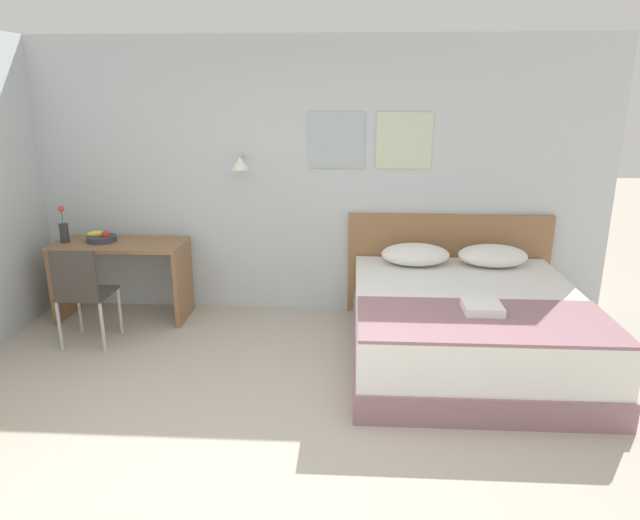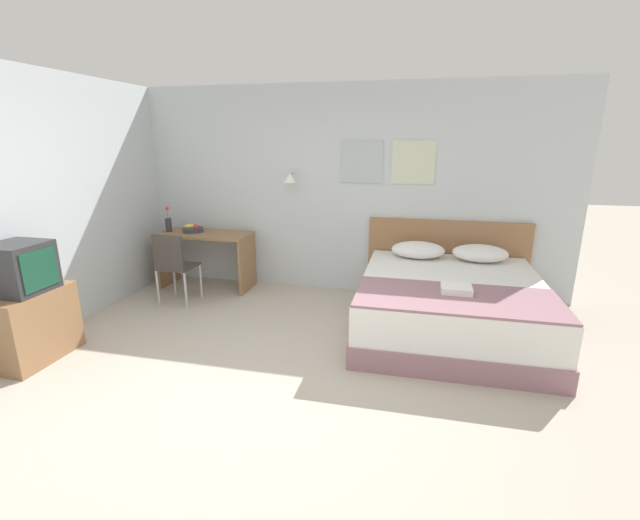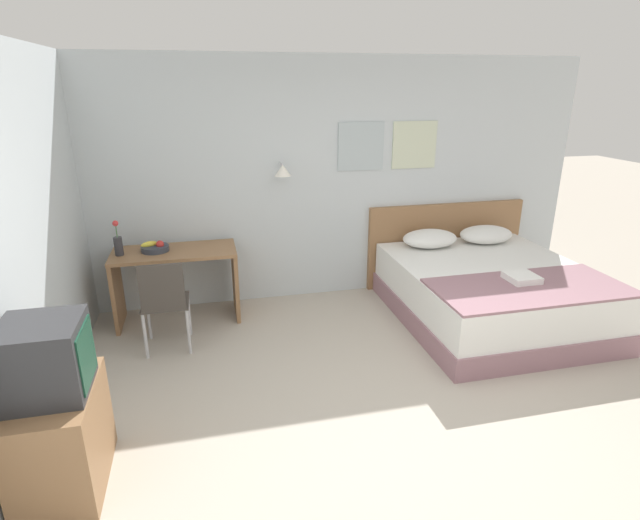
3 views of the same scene
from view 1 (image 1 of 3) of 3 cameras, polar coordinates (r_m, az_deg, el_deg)
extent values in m
plane|color=#B2A899|center=(3.66, -5.63, -19.59)|extent=(24.00, 24.00, 0.00)
cube|color=silver|center=(5.59, -1.95, 8.09)|extent=(5.95, 0.06, 2.65)
cube|color=#A8B7BC|center=(5.48, 1.70, 11.88)|extent=(0.52, 0.02, 0.52)
cube|color=beige|center=(5.50, 8.41, 11.73)|extent=(0.52, 0.02, 0.52)
cylinder|color=#B2B2B7|center=(5.53, -7.86, 10.21)|extent=(0.02, 0.16, 0.02)
cone|color=white|center=(5.45, -8.02, 9.58)|extent=(0.17, 0.17, 0.12)
cube|color=gray|center=(4.92, 14.26, -8.45)|extent=(1.85, 2.07, 0.22)
cube|color=white|center=(4.81, 14.51, -5.28)|extent=(1.81, 2.03, 0.37)
cube|color=#8E6642|center=(5.77, 12.64, -0.42)|extent=(1.97, 0.06, 1.00)
ellipsoid|color=white|center=(5.38, 9.51, 0.56)|extent=(0.63, 0.44, 0.19)
ellipsoid|color=white|center=(5.50, 16.89, 0.42)|extent=(0.63, 0.44, 0.19)
cube|color=gray|center=(4.19, 16.22, -5.84)|extent=(1.79, 0.83, 0.02)
cube|color=white|center=(4.31, 15.93, -4.59)|extent=(0.27, 0.27, 0.06)
cube|color=#8E6642|center=(5.76, -19.41, 1.51)|extent=(1.23, 0.57, 0.03)
cube|color=#8E6642|center=(6.12, -24.20, -1.90)|extent=(0.04, 0.52, 0.73)
cube|color=#8E6642|center=(5.67, -13.50, -2.25)|extent=(0.04, 0.52, 0.73)
cube|color=#3D3833|center=(5.38, -22.22, -3.11)|extent=(0.42, 0.42, 0.02)
cube|color=#3D3833|center=(5.15, -23.38, -1.48)|extent=(0.38, 0.03, 0.43)
cylinder|color=#B7B7BC|center=(5.69, -22.89, -4.59)|extent=(0.03, 0.03, 0.44)
cylinder|color=#B7B7BC|center=(5.54, -19.38, -4.78)|extent=(0.03, 0.03, 0.44)
cylinder|color=#B7B7BC|center=(5.38, -24.61, -6.01)|extent=(0.03, 0.03, 0.44)
cylinder|color=#B7B7BC|center=(5.22, -20.93, -6.27)|extent=(0.03, 0.03, 0.44)
cylinder|color=#333842|center=(5.85, -21.01, 2.01)|extent=(0.27, 0.27, 0.05)
sphere|color=red|center=(5.80, -20.63, 2.39)|extent=(0.08, 0.08, 0.08)
ellipsoid|color=yellow|center=(5.87, -21.46, 2.45)|extent=(0.18, 0.12, 0.06)
cylinder|color=#333338|center=(5.93, -24.20, 2.48)|extent=(0.08, 0.08, 0.18)
cylinder|color=#3D7538|center=(5.90, -24.39, 4.00)|extent=(0.01, 0.01, 0.14)
sphere|color=#DB3838|center=(5.88, -24.47, 4.67)|extent=(0.06, 0.06, 0.06)
camera|label=2|loc=(0.59, 87.72, -18.72)|focal=24.00mm
camera|label=3|loc=(1.90, -84.36, 7.87)|focal=28.00mm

